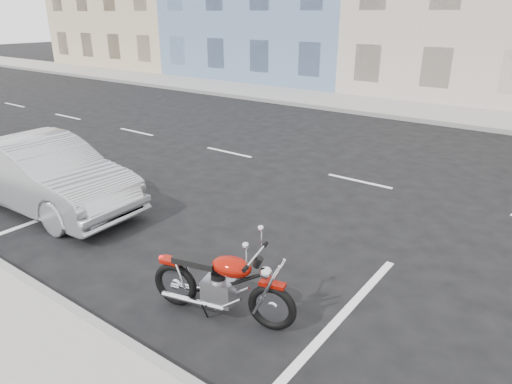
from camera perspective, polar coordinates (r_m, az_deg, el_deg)
ground at (r=10.43m, az=22.80°, el=-1.01°), size 120.00×120.00×0.00m
sidewalk_far at (r=19.89m, az=15.47°, el=10.24°), size 80.00×3.40×0.15m
curb_far at (r=18.34m, az=13.45°, el=9.54°), size 80.00×0.12×0.16m
motorcycle at (r=5.70m, az=2.29°, el=-13.10°), size 1.97×0.81×1.01m
sedan_silver at (r=9.95m, az=-24.91°, el=2.02°), size 4.41×1.71×1.43m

